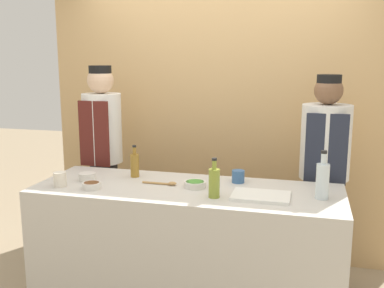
% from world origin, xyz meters
% --- Properties ---
extents(cabinet_wall, '(3.17, 0.18, 2.40)m').
position_xyz_m(cabinet_wall, '(0.00, 1.16, 1.20)').
color(cabinet_wall, tan).
rests_on(cabinet_wall, ground_plane).
extents(counter, '(2.13, 0.75, 0.95)m').
position_xyz_m(counter, '(0.00, 0.00, 0.48)').
color(counter, beige).
rests_on(counter, ground_plane).
extents(sauce_bowl_green, '(0.15, 0.15, 0.04)m').
position_xyz_m(sauce_bowl_green, '(0.05, 0.02, 0.98)').
color(sauce_bowl_green, silver).
rests_on(sauce_bowl_green, counter).
extents(sauce_bowl_yellow, '(0.12, 0.12, 0.06)m').
position_xyz_m(sauce_bowl_yellow, '(-0.75, -0.01, 0.98)').
color(sauce_bowl_yellow, silver).
rests_on(sauce_bowl_yellow, counter).
extents(sauce_bowl_brown, '(0.13, 0.13, 0.04)m').
position_xyz_m(sauce_bowl_brown, '(-0.63, -0.18, 0.98)').
color(sauce_bowl_brown, silver).
rests_on(sauce_bowl_brown, counter).
extents(cutting_board, '(0.37, 0.26, 0.02)m').
position_xyz_m(cutting_board, '(0.52, -0.09, 0.96)').
color(cutting_board, white).
rests_on(cutting_board, counter).
extents(bottle_clear, '(0.08, 0.08, 0.31)m').
position_xyz_m(bottle_clear, '(0.90, -0.01, 1.08)').
color(bottle_clear, silver).
rests_on(bottle_clear, counter).
extents(bottle_vinegar, '(0.07, 0.07, 0.24)m').
position_xyz_m(bottle_vinegar, '(-0.45, 0.18, 1.05)').
color(bottle_vinegar, olive).
rests_on(bottle_vinegar, counter).
extents(bottle_oil, '(0.07, 0.07, 0.26)m').
position_xyz_m(bottle_oil, '(0.23, -0.16, 1.05)').
color(bottle_oil, olive).
rests_on(bottle_oil, counter).
extents(cup_cream, '(0.09, 0.09, 0.10)m').
position_xyz_m(cup_cream, '(-0.86, -0.19, 1.00)').
color(cup_cream, silver).
rests_on(cup_cream, counter).
extents(cup_blue, '(0.09, 0.09, 0.09)m').
position_xyz_m(cup_blue, '(0.32, 0.22, 1.00)').
color(cup_blue, '#386093').
rests_on(cup_blue, counter).
extents(wooden_spoon, '(0.25, 0.04, 0.03)m').
position_xyz_m(wooden_spoon, '(-0.17, 0.03, 0.96)').
color(wooden_spoon, '#B2844C').
rests_on(wooden_spoon, counter).
extents(chef_left, '(0.33, 0.33, 1.77)m').
position_xyz_m(chef_left, '(-0.93, 0.63, 0.98)').
color(chef_left, '#28282D').
rests_on(chef_left, ground_plane).
extents(chef_right, '(0.37, 0.37, 1.71)m').
position_xyz_m(chef_right, '(0.93, 0.63, 0.93)').
color(chef_right, '#28282D').
rests_on(chef_right, ground_plane).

